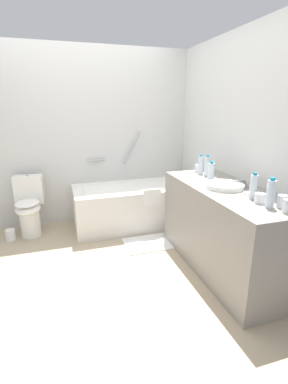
{
  "coord_description": "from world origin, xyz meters",
  "views": [
    {
      "loc": [
        -0.29,
        -2.54,
        1.56
      ],
      "look_at": [
        0.55,
        0.16,
        0.69
      ],
      "focal_mm": 26.13,
      "sensor_mm": 36.0,
      "label": 1
    }
  ],
  "objects_px": {
    "water_bottle_2": "(211,171)",
    "drinking_glass_3": "(260,198)",
    "sink_basin": "(225,186)",
    "soap_dish": "(250,193)",
    "sink_faucet": "(243,183)",
    "drinking_glass_1": "(198,168)",
    "water_bottle_0": "(253,186)",
    "drinking_glass_0": "(282,201)",
    "toilet": "(29,206)",
    "water_bottle_1": "(207,166)",
    "water_bottle_4": "(201,165)",
    "drinking_glass_2": "(288,206)",
    "bathtub": "(133,204)",
    "water_bottle_3": "(271,194)",
    "bath_mat": "(148,243)",
    "toilet_paper_roll": "(11,235)"
  },
  "relations": [
    {
      "from": "sink_basin",
      "to": "drinking_glass_1",
      "type": "height_order",
      "value": "drinking_glass_1"
    },
    {
      "from": "bathtub",
      "to": "water_bottle_3",
      "type": "height_order",
      "value": "bathtub"
    },
    {
      "from": "drinking_glass_0",
      "to": "soap_dish",
      "type": "height_order",
      "value": "drinking_glass_0"
    },
    {
      "from": "water_bottle_1",
      "to": "drinking_glass_1",
      "type": "bearing_deg",
      "value": 92.06
    },
    {
      "from": "water_bottle_3",
      "to": "toilet_paper_roll",
      "type": "xyz_separation_m",
      "value": [
        -2.12,
        1.81,
        -0.87
      ]
    },
    {
      "from": "water_bottle_1",
      "to": "drinking_glass_1",
      "type": "xyz_separation_m",
      "value": [
        -0.01,
        0.2,
        -0.06
      ]
    },
    {
      "from": "bathtub",
      "to": "water_bottle_1",
      "type": "bearing_deg",
      "value": -52.55
    },
    {
      "from": "water_bottle_0",
      "to": "drinking_glass_1",
      "type": "bearing_deg",
      "value": 88.39
    },
    {
      "from": "water_bottle_3",
      "to": "drinking_glass_3",
      "type": "distance_m",
      "value": 0.12
    },
    {
      "from": "water_bottle_2",
      "to": "sink_faucet",
      "type": "bearing_deg",
      "value": -65.06
    },
    {
      "from": "toilet",
      "to": "soap_dish",
      "type": "xyz_separation_m",
      "value": [
        1.95,
        -1.61,
        0.47
      ]
    },
    {
      "from": "water_bottle_4",
      "to": "drinking_glass_1",
      "type": "bearing_deg",
      "value": 80.41
    },
    {
      "from": "sink_faucet",
      "to": "water_bottle_3",
      "type": "height_order",
      "value": "water_bottle_3"
    },
    {
      "from": "sink_faucet",
      "to": "toilet_paper_roll",
      "type": "distance_m",
      "value": 2.73
    },
    {
      "from": "drinking_glass_0",
      "to": "bath_mat",
      "type": "bearing_deg",
      "value": 117.12
    },
    {
      "from": "bath_mat",
      "to": "toilet_paper_roll",
      "type": "relative_size",
      "value": 3.98
    },
    {
      "from": "water_bottle_4",
      "to": "drinking_glass_2",
      "type": "relative_size",
      "value": 2.23
    },
    {
      "from": "sink_faucet",
      "to": "water_bottle_0",
      "type": "xyz_separation_m",
      "value": [
        -0.16,
        -0.34,
        0.07
      ]
    },
    {
      "from": "sink_basin",
      "to": "bath_mat",
      "type": "bearing_deg",
      "value": 128.67
    },
    {
      "from": "sink_faucet",
      "to": "soap_dish",
      "type": "xyz_separation_m",
      "value": [
        -0.11,
        -0.24,
        -0.02
      ]
    },
    {
      "from": "water_bottle_4",
      "to": "drinking_glass_1",
      "type": "xyz_separation_m",
      "value": [
        0.02,
        0.09,
        -0.06
      ]
    },
    {
      "from": "drinking_glass_0",
      "to": "water_bottle_3",
      "type": "bearing_deg",
      "value": 159.77
    },
    {
      "from": "water_bottle_2",
      "to": "drinking_glass_3",
      "type": "xyz_separation_m",
      "value": [
        -0.03,
        -0.79,
        -0.05
      ]
    },
    {
      "from": "water_bottle_0",
      "to": "drinking_glass_2",
      "type": "bearing_deg",
      "value": -85.37
    },
    {
      "from": "water_bottle_3",
      "to": "drinking_glass_1",
      "type": "relative_size",
      "value": 2.7
    },
    {
      "from": "soap_dish",
      "to": "drinking_glass_2",
      "type": "bearing_deg",
      "value": -92.81
    },
    {
      "from": "sink_basin",
      "to": "soap_dish",
      "type": "relative_size",
      "value": 3.92
    },
    {
      "from": "water_bottle_1",
      "to": "drinking_glass_0",
      "type": "relative_size",
      "value": 2.37
    },
    {
      "from": "drinking_glass_2",
      "to": "drinking_glass_3",
      "type": "height_order",
      "value": "drinking_glass_2"
    },
    {
      "from": "water_bottle_1",
      "to": "water_bottle_4",
      "type": "distance_m",
      "value": 0.11
    },
    {
      "from": "water_bottle_0",
      "to": "drinking_glass_2",
      "type": "height_order",
      "value": "water_bottle_0"
    },
    {
      "from": "water_bottle_4",
      "to": "drinking_glass_0",
      "type": "distance_m",
      "value": 1.17
    },
    {
      "from": "sink_faucet",
      "to": "water_bottle_1",
      "type": "bearing_deg",
      "value": 104.62
    },
    {
      "from": "sink_basin",
      "to": "drinking_glass_3",
      "type": "xyz_separation_m",
      "value": [
        0.02,
        -0.45,
        0.02
      ]
    },
    {
      "from": "bathtub",
      "to": "water_bottle_4",
      "type": "bearing_deg",
      "value": -49.75
    },
    {
      "from": "water_bottle_0",
      "to": "water_bottle_4",
      "type": "relative_size",
      "value": 1.0
    },
    {
      "from": "water_bottle_4",
      "to": "toilet_paper_roll",
      "type": "bearing_deg",
      "value": 162.62
    },
    {
      "from": "water_bottle_4",
      "to": "toilet",
      "type": "bearing_deg",
      "value": 157.64
    },
    {
      "from": "drinking_glass_1",
      "to": "drinking_glass_3",
      "type": "height_order",
      "value": "drinking_glass_1"
    },
    {
      "from": "toilet",
      "to": "water_bottle_2",
      "type": "bearing_deg",
      "value": 65.4
    },
    {
      "from": "water_bottle_0",
      "to": "bathtub",
      "type": "bearing_deg",
      "value": 109.72
    },
    {
      "from": "sink_faucet",
      "to": "drinking_glass_3",
      "type": "relative_size",
      "value": 1.92
    },
    {
      "from": "water_bottle_0",
      "to": "water_bottle_3",
      "type": "relative_size",
      "value": 0.95
    },
    {
      "from": "bathtub",
      "to": "sink_faucet",
      "type": "height_order",
      "value": "bathtub"
    },
    {
      "from": "drinking_glass_1",
      "to": "bath_mat",
      "type": "height_order",
      "value": "drinking_glass_1"
    },
    {
      "from": "water_bottle_3",
      "to": "water_bottle_4",
      "type": "xyz_separation_m",
      "value": [
        0.03,
        1.14,
        -0.01
      ]
    },
    {
      "from": "water_bottle_0",
      "to": "drinking_glass_1",
      "type": "relative_size",
      "value": 2.57
    },
    {
      "from": "sink_faucet",
      "to": "water_bottle_3",
      "type": "xyz_separation_m",
      "value": [
        -0.18,
        -0.56,
        0.08
      ]
    },
    {
      "from": "drinking_glass_1",
      "to": "water_bottle_0",
      "type": "bearing_deg",
      "value": -91.61
    },
    {
      "from": "sink_basin",
      "to": "sink_faucet",
      "type": "distance_m",
      "value": 0.2
    }
  ]
}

